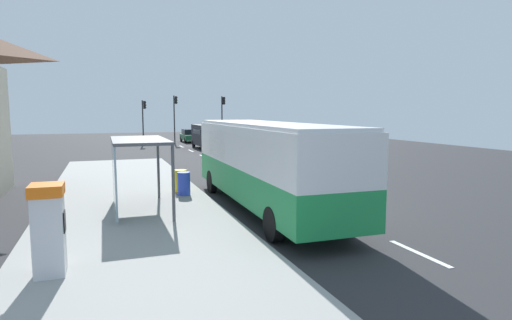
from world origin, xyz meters
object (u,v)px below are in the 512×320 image
Objects in this scene: recycling_bin_yellow at (181,181)px; traffic_light_far_side at (144,115)px; traffic_light_near_side at (223,112)px; bus_shelter at (130,156)px; bus at (265,160)px; sedan_near at (190,135)px; white_van at (207,135)px; ticket_machine at (49,229)px; traffic_light_median at (175,112)px; recycling_bin_blue at (184,184)px.

recycling_bin_yellow is 29.41m from traffic_light_far_side.
traffic_light_near_side is 1.32× the size of bus_shelter.
bus reaches higher than sedan_near.
traffic_light_near_side is 8.64m from traffic_light_far_side.
white_van is at bearing -118.02° from traffic_light_near_side.
ticket_machine is 0.37× the size of traffic_light_near_side.
white_van is 2.69× the size of ticket_machine.
white_van is 9.08m from sedan_near.
ticket_machine is 0.41× the size of traffic_light_far_side.
traffic_light_median is at bearing 12.90° from traffic_light_far_side.
traffic_light_far_side is 1.20× the size of bus_shelter.
recycling_bin_blue is at bearing -92.11° from traffic_light_far_side.
white_van reaches higher than sedan_near.
bus is at bearing -87.59° from traffic_light_far_side.
ticket_machine reaches higher than sedan_near.
sedan_near is (0.10, 9.07, -0.55)m from white_van.
bus is 26.18m from white_van.
sedan_near is 32.71m from recycling_bin_blue.
sedan_near reaches higher than recycling_bin_blue.
ticket_machine reaches higher than recycling_bin_yellow.
recycling_bin_blue is 0.24× the size of bus_shelter.
traffic_light_near_side reaches higher than sedan_near.
sedan_near is at bearing 33.72° from traffic_light_median.
traffic_light_far_side is 3.60m from traffic_light_median.
traffic_light_median reaches higher than white_van.
traffic_light_near_side reaches higher than traffic_light_far_side.
traffic_light_far_side is at bearing -167.10° from traffic_light_median.
recycling_bin_blue is at bearing -108.38° from traffic_light_near_side.
ticket_machine is (-10.60, -30.59, -0.17)m from white_van.
recycling_bin_blue is (-6.40, -22.99, -0.69)m from white_van.
white_van is at bearing 74.44° from recycling_bin_blue.
traffic_light_far_side is (5.31, 37.59, 2.02)m from ticket_machine.
recycling_bin_blue is at bearing 44.59° from bus_shelter.
white_van reaches higher than recycling_bin_yellow.
traffic_light_far_side is (-5.40, -2.07, 2.40)m from sedan_near.
white_van is at bearing 81.41° from bus.
recycling_bin_yellow is at bearing -101.71° from sedan_near.
recycling_bin_blue and recycling_bin_yellow have the same top height.
traffic_light_near_side is (3.20, -2.87, 2.70)m from sedan_near.
bus_shelter is (-2.21, -2.88, 1.44)m from recycling_bin_yellow.
bus_shelter is at bearing -127.52° from recycling_bin_yellow.
bus is 2.11× the size of white_van.
traffic_light_median is (8.80, 38.39, 2.36)m from ticket_machine.
ticket_machine is at bearing -98.04° from traffic_light_far_side.
traffic_light_near_side is at bearing -5.32° from traffic_light_far_side.
bus_shelter is (-8.71, -34.23, 1.31)m from sedan_near.
sedan_near is 6.26m from traffic_light_far_side.
recycling_bin_blue is (4.20, 7.61, -0.52)m from ticket_machine.
traffic_light_far_side is 0.90× the size of traffic_light_median.
bus_shelter is at bearing -135.41° from recycling_bin_blue.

